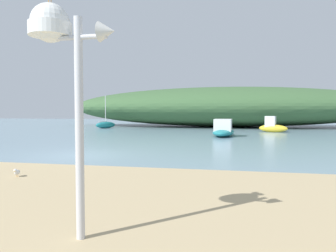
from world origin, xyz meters
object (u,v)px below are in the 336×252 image
(mast_structure, at_px, (58,41))
(motorboat_west_reach, at_px, (223,130))
(motorboat_near_shore, at_px, (272,126))
(sailboat_by_sandbar, at_px, (106,125))
(seagull_near_waterline, at_px, (17,172))

(mast_structure, xyz_separation_m, motorboat_west_reach, (1.64, 21.33, -2.51))
(motorboat_near_shore, bearing_deg, mast_structure, -102.48)
(sailboat_by_sandbar, xyz_separation_m, motorboat_near_shore, (18.06, -3.17, 0.15))
(sailboat_by_sandbar, bearing_deg, mast_structure, -68.37)
(sailboat_by_sandbar, relative_size, motorboat_west_reach, 0.84)
(sailboat_by_sandbar, relative_size, seagull_near_waterline, 11.27)
(motorboat_near_shore, bearing_deg, seagull_near_waterline, -111.79)
(mast_structure, relative_size, seagull_near_waterline, 10.00)
(seagull_near_waterline, bearing_deg, mast_structure, -46.23)
(motorboat_west_reach, relative_size, motorboat_near_shore, 1.63)
(mast_structure, relative_size, motorboat_west_reach, 0.74)
(motorboat_west_reach, relative_size, seagull_near_waterline, 13.45)
(sailboat_by_sandbar, bearing_deg, motorboat_near_shore, -9.96)
(mast_structure, distance_m, motorboat_west_reach, 21.54)
(sailboat_by_sandbar, height_order, seagull_near_waterline, sailboat_by_sandbar)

